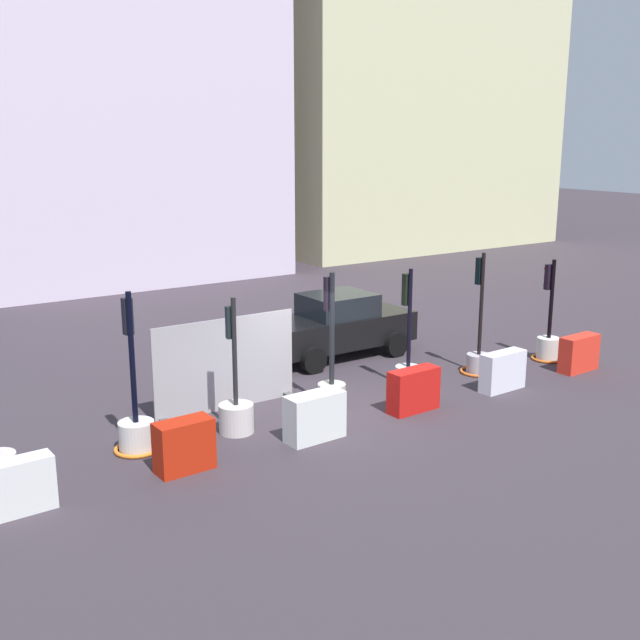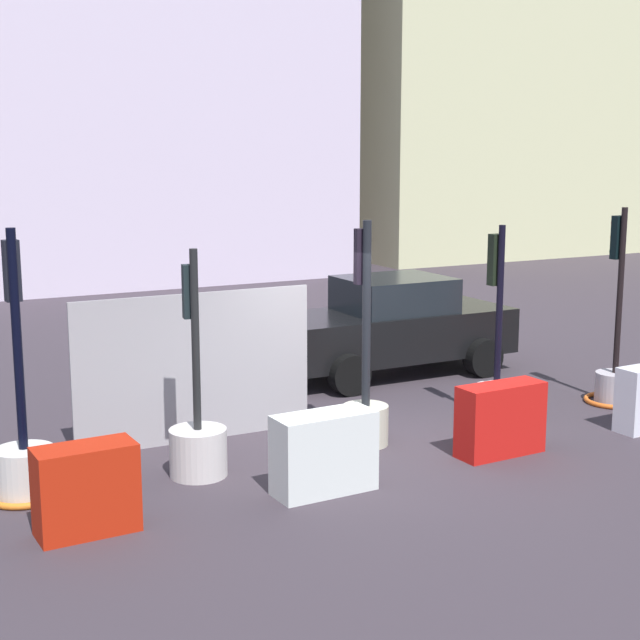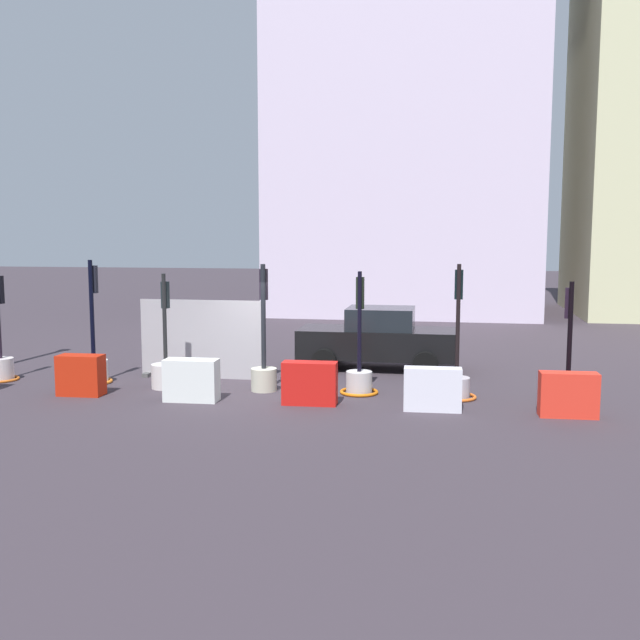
{
  "view_description": "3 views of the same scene",
  "coord_description": "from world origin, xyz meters",
  "views": [
    {
      "loc": [
        -8.82,
        -12.49,
        5.63
      ],
      "look_at": [
        0.01,
        0.59,
        1.83
      ],
      "focal_mm": 43.21,
      "sensor_mm": 36.0,
      "label": 1
    },
    {
      "loc": [
        -5.88,
        -9.93,
        3.81
      ],
      "look_at": [
        -0.71,
        0.05,
        1.73
      ],
      "focal_mm": 52.61,
      "sensor_mm": 36.0,
      "label": 2
    },
    {
      "loc": [
        4.15,
        -15.36,
        3.53
      ],
      "look_at": [
        1.32,
        0.22,
        1.66
      ],
      "focal_mm": 39.86,
      "sensor_mm": 36.0,
      "label": 3
    }
  ],
  "objects": [
    {
      "name": "ground_plane",
      "position": [
        0.0,
        0.0,
        0.0
      ],
      "size": [
        120.0,
        120.0,
        0.0
      ],
      "primitive_type": "plane",
      "color": "#393038"
    },
    {
      "name": "traffic_light_0",
      "position": [
        -6.66,
        0.17,
        0.47
      ],
      "size": [
        0.84,
        0.84,
        2.73
      ],
      "color": "beige",
      "rests_on": "ground_plane"
    },
    {
      "name": "traffic_light_1",
      "position": [
        -4.24,
        0.29,
        0.48
      ],
      "size": [
        0.85,
        0.85,
        2.97
      ],
      "color": "silver",
      "rests_on": "ground_plane"
    },
    {
      "name": "traffic_light_2",
      "position": [
        -2.31,
        0.07,
        0.47
      ],
      "size": [
        0.68,
        0.68,
        2.68
      ],
      "color": "silver",
      "rests_on": "ground_plane"
    },
    {
      "name": "traffic_light_3",
      "position": [
        0.02,
        0.18,
        0.61
      ],
      "size": [
        0.59,
        0.59,
        2.91
      ],
      "color": "#B7B5A0",
      "rests_on": "ground_plane"
    },
    {
      "name": "traffic_light_4",
      "position": [
        2.21,
        0.28,
        0.47
      ],
      "size": [
        0.87,
        0.87,
        2.76
      ],
      "color": "beige",
      "rests_on": "ground_plane"
    },
    {
      "name": "traffic_light_5",
      "position": [
        4.37,
        0.19,
        0.48
      ],
      "size": [
        0.88,
        0.88,
        2.94
      ],
      "color": "#B0A6B0",
      "rests_on": "ground_plane"
    },
    {
      "name": "traffic_light_6",
      "position": [
        6.67,
        0.0,
        0.48
      ],
      "size": [
        0.82,
        0.82,
        2.6
      ],
      "color": "silver",
      "rests_on": "ground_plane"
    },
    {
      "name": "construction_barrier_1",
      "position": [
        -3.88,
        -1.0,
        0.45
      ],
      "size": [
        1.01,
        0.51,
        0.91
      ],
      "color": "red",
      "rests_on": "ground_plane"
    },
    {
      "name": "construction_barrier_2",
      "position": [
        -1.25,
        -1.09,
        0.45
      ],
      "size": [
        1.17,
        0.52,
        0.91
      ],
      "color": "silver",
      "rests_on": "ground_plane"
    },
    {
      "name": "construction_barrier_3",
      "position": [
        1.32,
        -0.96,
        0.45
      ],
      "size": [
        1.16,
        0.46,
        0.91
      ],
      "color": "red",
      "rests_on": "ground_plane"
    },
    {
      "name": "construction_barrier_4",
      "position": [
        3.88,
        -1.04,
        0.44
      ],
      "size": [
        1.17,
        0.43,
        0.89
      ],
      "color": "silver",
      "rests_on": "ground_plane"
    },
    {
      "name": "construction_barrier_5",
      "position": [
        6.51,
        -1.07,
        0.44
      ],
      "size": [
        1.13,
        0.45,
        0.89
      ],
      "color": "red",
      "rests_on": "ground_plane"
    },
    {
      "name": "car_black_sedan",
      "position": [
        2.34,
        3.32,
        0.81
      ],
      "size": [
        4.18,
        2.07,
        1.65
      ],
      "color": "black",
      "rests_on": "ground_plane"
    },
    {
      "name": "building_main_facade",
      "position": [
        2.06,
        19.06,
        8.11
      ],
      "size": [
        12.33,
        10.01,
        16.16
      ],
      "color": "silver",
      "rests_on": "ground_plane"
    },
    {
      "name": "site_fence_panel",
      "position": [
        -1.86,
        1.34,
        0.93
      ],
      "size": [
        3.22,
        0.5,
        1.96
      ],
      "color": "#A19CA2",
      "rests_on": "ground_plane"
    }
  ]
}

